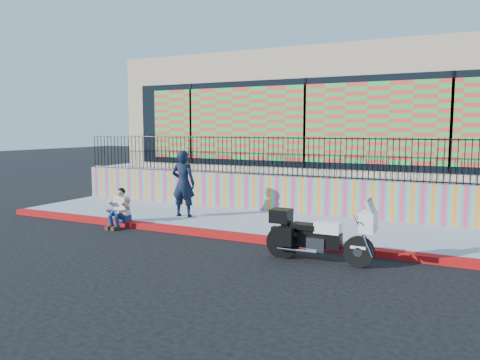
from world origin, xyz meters
The scene contains 10 objects.
ground centered at (0.00, 0.00, 0.00)m, with size 90.00×90.00×0.00m, color black.
red_curb centered at (0.00, 0.00, 0.07)m, with size 16.00×0.30×0.15m, color #B40C0F.
sidewalk centered at (0.00, 1.65, 0.07)m, with size 16.00×3.00×0.15m, color #95A0B3.
mural_wall centered at (0.00, 3.25, 0.70)m, with size 16.00×0.20×1.10m, color #DF3A65.
metal_fence centered at (0.00, 3.25, 1.85)m, with size 15.80×0.04×1.20m, color black, non-canonical shape.
elevated_platform centered at (0.00, 8.35, 0.62)m, with size 16.00×10.00×1.25m, color #95A0B3.
storefront_building centered at (0.00, 8.13, 3.25)m, with size 14.00×8.06×4.00m.
police_motorcycle centered at (2.02, -0.96, 0.57)m, with size 2.19×0.72×1.36m.
police_officer centered at (-2.69, 1.29, 1.11)m, with size 0.70×0.46×1.92m, color black.
seated_man centered at (-3.78, -0.25, 0.45)m, with size 0.54×0.71×1.06m.
Camera 1 is at (4.75, -9.97, 2.71)m, focal length 35.00 mm.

